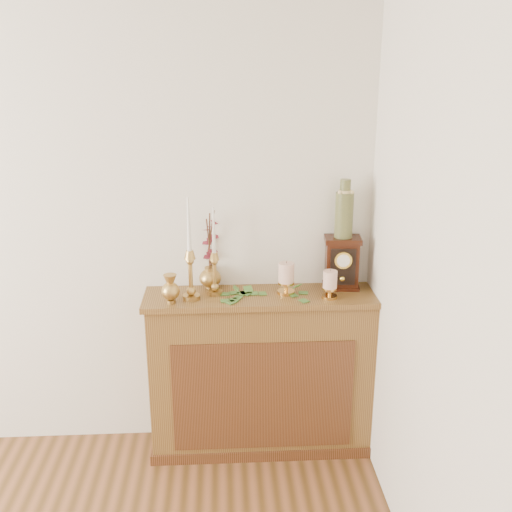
{
  "coord_description": "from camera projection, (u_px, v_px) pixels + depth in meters",
  "views": [
    {
      "loc": [
        1.21,
        -0.83,
        2.1
      ],
      "look_at": [
        1.37,
        2.05,
        1.16
      ],
      "focal_mm": 42.0,
      "sensor_mm": 36.0,
      "label": 1
    }
  ],
  "objects": [
    {
      "name": "console_shelf",
      "position": [
        261.0,
        377.0,
        3.31
      ],
      "size": [
        1.24,
        0.34,
        0.93
      ],
      "color": "brown",
      "rests_on": "ground"
    },
    {
      "name": "candlestick_center",
      "position": [
        215.0,
        267.0,
        3.11
      ],
      "size": [
        0.08,
        0.08,
        0.47
      ],
      "rotation": [
        0.0,
        0.0,
        0.3
      ],
      "color": "tan",
      "rests_on": "console_shelf"
    },
    {
      "name": "bud_vase",
      "position": [
        170.0,
        289.0,
        3.02
      ],
      "size": [
        0.09,
        0.09,
        0.15
      ],
      "rotation": [
        0.0,
        0.0,
        -0.35
      ],
      "color": "tan",
      "rests_on": "console_shelf"
    },
    {
      "name": "ivy_garland",
      "position": [
        267.0,
        294.0,
        3.13
      ],
      "size": [
        0.45,
        0.2,
        0.08
      ],
      "rotation": [
        0.0,
        0.0,
        0.01
      ],
      "color": "#3D6B29",
      "rests_on": "console_shelf"
    },
    {
      "name": "pillar_candle_right",
      "position": [
        330.0,
        283.0,
        3.08
      ],
      "size": [
        0.08,
        0.08,
        0.16
      ],
      "rotation": [
        0.0,
        0.0,
        0.3
      ],
      "color": "gold",
      "rests_on": "console_shelf"
    },
    {
      "name": "ginger_jar",
      "position": [
        211.0,
        251.0,
        3.22
      ],
      "size": [
        0.18,
        0.19,
        0.44
      ],
      "rotation": [
        0.0,
        0.0,
        0.09
      ],
      "color": "tan",
      "rests_on": "console_shelf"
    },
    {
      "name": "mantel_clock",
      "position": [
        342.0,
        263.0,
        3.21
      ],
      "size": [
        0.2,
        0.15,
        0.29
      ],
      "rotation": [
        0.0,
        0.0,
        -0.08
      ],
      "color": "#35160A",
      "rests_on": "console_shelf"
    },
    {
      "name": "pillar_candle_left",
      "position": [
        286.0,
        277.0,
        3.14
      ],
      "size": [
        0.09,
        0.09,
        0.18
      ],
      "rotation": [
        0.0,
        0.0,
        0.3
      ],
      "color": "gold",
      "rests_on": "console_shelf"
    },
    {
      "name": "candlestick_left",
      "position": [
        190.0,
        267.0,
        3.04
      ],
      "size": [
        0.09,
        0.09,
        0.54
      ],
      "rotation": [
        0.0,
        0.0,
        -0.2
      ],
      "color": "tan",
      "rests_on": "console_shelf"
    },
    {
      "name": "ceramic_vase",
      "position": [
        344.0,
        212.0,
        3.12
      ],
      "size": [
        0.1,
        0.1,
        0.31
      ],
      "rotation": [
        0.0,
        0.0,
        -0.08
      ],
      "color": "#193326",
      "rests_on": "mantel_clock"
    }
  ]
}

